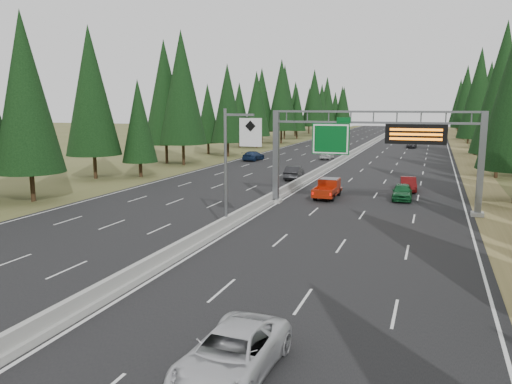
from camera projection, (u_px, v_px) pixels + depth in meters
road at (353, 155)px, 84.54m from camera, size 32.00×260.00×0.08m
shoulder_right at (467, 159)px, 78.64m from camera, size 3.60×260.00×0.06m
shoulder_left at (255, 152)px, 90.44m from camera, size 3.60×260.00×0.06m
median_barrier at (353, 153)px, 84.48m from camera, size 0.70×260.00×0.85m
sign_gantry at (381, 145)px, 38.83m from camera, size 16.75×0.98×7.80m
hov_sign_pole at (234, 161)px, 32.48m from camera, size 2.80×0.50×8.00m
tree_row_right at (499, 99)px, 75.62m from camera, size 11.66×240.56×18.68m
tree_row_left at (215, 98)px, 83.12m from camera, size 12.04×239.93×18.59m
silver_minivan at (232, 354)px, 15.14m from camera, size 2.59×5.30×1.45m
red_pickup at (328, 187)px, 45.13m from camera, size 1.81×5.07×1.65m
car_ahead_green at (402, 192)px, 43.84m from camera, size 1.84×4.24×1.42m
car_ahead_dkred at (408, 184)px, 48.40m from camera, size 1.84×4.24×1.36m
car_ahead_dkgrey at (412, 145)px, 98.15m from camera, size 1.93×4.45×1.28m
car_ahead_white at (412, 138)px, 117.38m from camera, size 2.46×5.27×1.46m
car_ahead_far at (413, 133)px, 140.98m from camera, size 1.85×4.21×1.41m
car_onc_near at (294, 173)px, 56.19m from camera, size 2.00×4.71×1.51m
car_onc_blue at (253, 156)px, 75.66m from camera, size 2.37×5.05×1.42m
car_onc_white at (327, 155)px, 77.36m from camera, size 1.85×3.97×1.32m
car_onc_far at (329, 137)px, 120.13m from camera, size 2.73×5.31×1.43m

